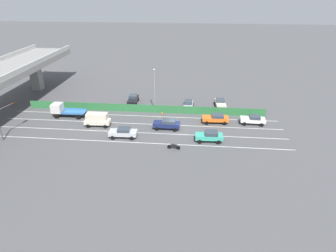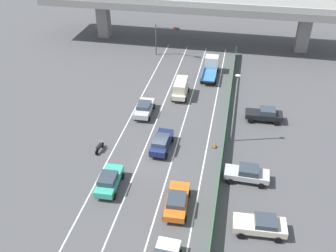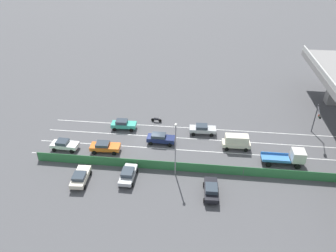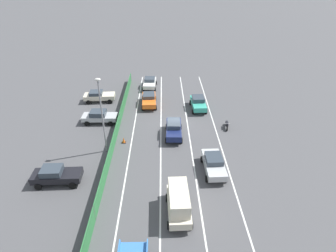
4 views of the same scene
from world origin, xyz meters
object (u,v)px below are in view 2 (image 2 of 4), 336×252
Objects in this scene: car_taxi_orange at (177,201)px; car_sedan_navy at (161,142)px; car_sedan_silver at (144,108)px; parked_sedan_dark at (265,114)px; parked_sedan_cream at (261,225)px; traffic_cone at (215,145)px; traffic_light at (164,34)px; street_lamp at (235,103)px; car_taxi_teal at (109,181)px; motorcycle at (99,147)px; flatbed_truck_blue at (211,66)px; car_van_cream at (181,88)px; parked_wagon_silver at (247,173)px.

car_sedan_navy reaches higher than car_taxi_orange.
car_sedan_silver is 14.71m from parked_sedan_dark.
parked_sedan_cream reaches higher than car_taxi_orange.
car_taxi_orange is at bearing -104.30° from traffic_cone.
car_sedan_silver is 1.00× the size of car_sedan_navy.
street_lamp is at bearing -60.73° from traffic_light.
car_sedan_navy is at bearing 111.17° from car_taxi_orange.
car_taxi_teal is 0.93× the size of car_taxi_orange.
motorcycle is 15.30m from street_lamp.
car_sedan_silver is at bearing 161.96° from street_lamp.
car_taxi_orange is 34.20m from traffic_light.
car_sedan_silver is at bearing 118.63° from car_sedan_navy.
parked_sedan_cream reaches higher than traffic_cone.
flatbed_truck_blue is at bearing 65.09° from motorcycle.
car_taxi_orange is at bearing -81.09° from car_van_cream.
street_lamp is at bearing -18.04° from car_sedan_silver.
car_van_cream is 11.97m from traffic_cone.
car_taxi_teal is 0.72× the size of flatbed_truck_blue.
street_lamp is (13.86, 4.68, 4.47)m from motorcycle.
parked_sedan_dark reaches higher than parked_sedan_cream.
parked_wagon_silver reaches higher than traffic_cone.
motorcycle is 20.05m from parked_sedan_dark.
car_sedan_navy is 0.75× the size of flatbed_truck_blue.
traffic_light is 7.96× the size of traffic_cone.
traffic_cone is (5.65, -10.50, -1.00)m from car_van_cream.
street_lamp is (12.21, -21.79, 1.19)m from traffic_light.
parked_sedan_dark is at bearing 5.64° from car_sedan_silver.
motorcycle is 26.72m from traffic_light.
car_sedan_silver is (-0.02, 13.55, -0.02)m from car_taxi_teal.
car_van_cream is 1.01× the size of parked_wagon_silver.
car_van_cream is 0.98× the size of parked_sedan_dark.
car_van_cream is at bearing 118.28° from traffic_cone.
car_taxi_teal is at bearing 168.93° from car_taxi_orange.
parked_wagon_silver is at bearing -63.32° from traffic_light.
motorcycle is 0.45× the size of parked_wagon_silver.
flatbed_truck_blue is (6.88, 26.45, 0.36)m from car_taxi_teal.
traffic_cone is (12.21, 3.09, -0.16)m from motorcycle.
street_lamp reaches higher than parked_sedan_cream.
car_sedan_navy is at bearing 13.94° from motorcycle.
street_lamp is 5.16m from traffic_cone.
car_taxi_teal reaches higher than car_sedan_navy.
flatbed_truck_blue is 1.34× the size of parked_sedan_cream.
parked_wagon_silver is at bearing -19.40° from car_sedan_navy.
parked_wagon_silver is (9.20, -15.22, -0.42)m from car_van_cream.
car_sedan_navy is 1.01× the size of parked_sedan_cream.
parked_sedan_cream is at bearing -75.88° from street_lamp.
car_sedan_silver is at bearing 142.46° from parked_wagon_silver.
flatbed_truck_blue reaches higher than car_taxi_orange.
car_taxi_orange is 1.04× the size of parked_sedan_dark.
traffic_light is (-14.12, 28.10, 2.86)m from parked_wagon_silver.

